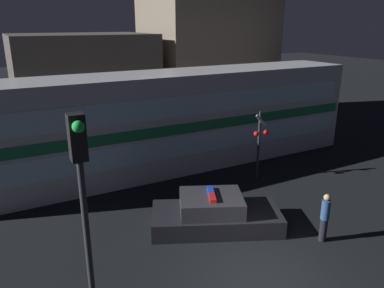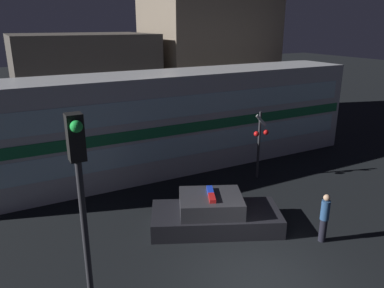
% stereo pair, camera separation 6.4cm
% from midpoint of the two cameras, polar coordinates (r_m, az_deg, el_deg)
% --- Properties ---
extents(ground_plane, '(120.00, 120.00, 0.00)m').
position_cam_midpoint_polar(ground_plane, '(10.83, 10.27, -20.25)').
color(ground_plane, black).
extents(train, '(18.63, 2.96, 4.52)m').
position_cam_midpoint_polar(train, '(17.70, -2.72, 3.60)').
color(train, '#B7BABF').
rests_on(train, ground_plane).
extents(police_car, '(4.71, 3.53, 1.30)m').
position_cam_midpoint_polar(police_car, '(12.89, 3.33, -10.68)').
color(police_car, black).
rests_on(police_car, ground_plane).
extents(pedestrian, '(0.27, 0.27, 1.62)m').
position_cam_midpoint_polar(pedestrian, '(12.67, 19.43, -10.48)').
color(pedestrian, black).
rests_on(pedestrian, ground_plane).
extents(crossing_signal_near, '(0.74, 0.29, 3.05)m').
position_cam_midpoint_polar(crossing_signal_near, '(16.51, 10.15, 0.65)').
color(crossing_signal_near, '#2D2D33').
rests_on(crossing_signal_near, ground_plane).
extents(traffic_light_corner, '(0.30, 0.46, 5.10)m').
position_cam_midpoint_polar(traffic_light_corner, '(7.56, -16.56, -6.97)').
color(traffic_light_corner, '#2D2D33').
rests_on(traffic_light_corner, ground_plane).
extents(building_left, '(7.61, 5.65, 6.07)m').
position_cam_midpoint_polar(building_left, '(23.06, -16.14, 8.27)').
color(building_left, '#47423D').
rests_on(building_left, ground_plane).
extents(building_center, '(7.61, 6.18, 9.57)m').
position_cam_midpoint_polar(building_center, '(25.85, 2.15, 13.84)').
color(building_center, '#726656').
rests_on(building_center, ground_plane).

